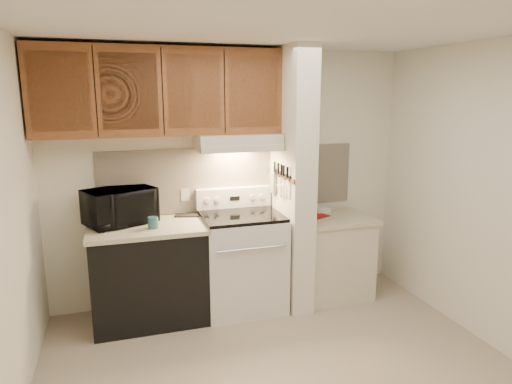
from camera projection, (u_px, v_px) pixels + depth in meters
name	position (u px, v px, depth m)	size (l,w,h in m)	color
floor	(283.00, 373.00, 3.45)	(3.60, 3.60, 0.00)	tan
ceiling	(288.00, 25.00, 2.92)	(3.60, 3.60, 0.00)	white
wall_back	(232.00, 177.00, 4.59)	(3.60, 0.02, 2.50)	white
wall_right	(492.00, 196.00, 3.71)	(0.02, 3.00, 2.50)	white
backsplash	(232.00, 179.00, 4.58)	(2.60, 0.02, 0.63)	beige
range_body	(242.00, 263.00, 4.43)	(0.76, 0.65, 0.92)	silver
oven_window	(251.00, 271.00, 4.13)	(0.50, 0.01, 0.30)	black
oven_handle	(252.00, 249.00, 4.05)	(0.02, 0.02, 0.65)	silver
cooktop	(241.00, 216.00, 4.33)	(0.74, 0.64, 0.03)	black
range_backguard	(234.00, 197.00, 4.57)	(0.76, 0.08, 0.20)	silver
range_display	(235.00, 198.00, 4.53)	(0.10, 0.01, 0.04)	black
range_knob_left_outer	(207.00, 200.00, 4.45)	(0.05, 0.05, 0.02)	silver
range_knob_left_inner	(217.00, 200.00, 4.48)	(0.05, 0.05, 0.02)	silver
range_knob_right_inner	(252.00, 197.00, 4.58)	(0.05, 0.05, 0.02)	silver
range_knob_right_outer	(262.00, 197.00, 4.61)	(0.05, 0.05, 0.02)	silver
dishwasher_front	(149.00, 275.00, 4.19)	(1.00, 0.63, 0.87)	black
left_countertop	(147.00, 228.00, 4.09)	(1.04, 0.67, 0.04)	beige
spoon_rest	(188.00, 216.00, 4.39)	(0.24, 0.08, 0.02)	black
teal_jar	(153.00, 223.00, 4.00)	(0.09, 0.09, 0.10)	#29565B
outlet	(185.00, 195.00, 4.46)	(0.08, 0.01, 0.12)	beige
microwave	(120.00, 206.00, 4.12)	(0.58, 0.40, 0.32)	black
partition_pillar	(292.00, 180.00, 4.41)	(0.22, 0.70, 2.50)	silver
pillar_trim	(281.00, 176.00, 4.37)	(0.01, 0.70, 0.04)	brown
knife_strip	(282.00, 175.00, 4.31)	(0.02, 0.42, 0.04)	black
knife_blade_a	(287.00, 188.00, 4.18)	(0.01, 0.04, 0.16)	silver
knife_handle_a	(287.00, 172.00, 4.14)	(0.02, 0.02, 0.10)	black
knife_blade_b	(283.00, 187.00, 4.27)	(0.01, 0.04, 0.18)	silver
knife_handle_b	(284.00, 171.00, 4.23)	(0.02, 0.02, 0.10)	black
knife_blade_c	(281.00, 187.00, 4.33)	(0.01, 0.04, 0.20)	silver
knife_handle_c	(281.00, 170.00, 4.29)	(0.02, 0.02, 0.10)	black
knife_blade_d	(278.00, 183.00, 4.41)	(0.01, 0.04, 0.16)	silver
knife_handle_d	(278.00, 168.00, 4.36)	(0.02, 0.02, 0.10)	black
knife_blade_e	(275.00, 183.00, 4.49)	(0.01, 0.04, 0.18)	silver
knife_handle_e	(275.00, 167.00, 4.46)	(0.02, 0.02, 0.10)	black
oven_mitt	(273.00, 180.00, 4.53)	(0.03, 0.11, 0.25)	gray
right_cab_base	(332.00, 258.00, 4.72)	(0.70, 0.60, 0.81)	beige
right_countertop	(333.00, 218.00, 4.63)	(0.74, 0.64, 0.04)	beige
red_folder	(313.00, 215.00, 4.67)	(0.21, 0.29, 0.01)	maroon
white_box	(321.00, 210.00, 4.78)	(0.16, 0.11, 0.04)	white
range_hood	(237.00, 142.00, 4.30)	(0.78, 0.44, 0.15)	beige
hood_lip	(243.00, 149.00, 4.12)	(0.78, 0.04, 0.06)	beige
upper_cabinets	(161.00, 92.00, 4.05)	(2.18, 0.33, 0.77)	brown
cab_door_a	(59.00, 92.00, 3.66)	(0.46, 0.01, 0.63)	brown
cab_gap_a	(95.00, 92.00, 3.74)	(0.01, 0.01, 0.73)	black
cab_door_b	(130.00, 92.00, 3.82)	(0.46, 0.01, 0.63)	brown
cab_gap_b	(163.00, 92.00, 3.90)	(0.01, 0.01, 0.73)	black
cab_door_c	(194.00, 92.00, 3.98)	(0.46, 0.01, 0.63)	brown
cab_gap_c	(225.00, 92.00, 4.06)	(0.01, 0.01, 0.73)	black
cab_door_d	(254.00, 92.00, 4.14)	(0.46, 0.01, 0.63)	brown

